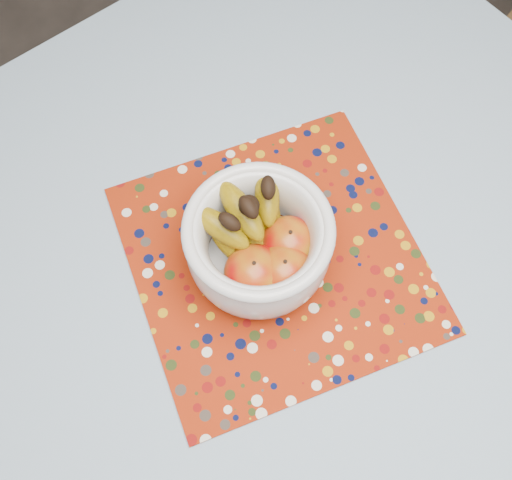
% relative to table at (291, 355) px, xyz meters
% --- Properties ---
extents(table, '(1.20, 1.20, 0.75)m').
position_rel_table_xyz_m(table, '(0.00, 0.00, 0.00)').
color(table, brown).
rests_on(table, ground).
extents(tablecloth, '(1.32, 1.32, 0.01)m').
position_rel_table_xyz_m(tablecloth, '(0.00, 0.00, 0.08)').
color(tablecloth, slate).
rests_on(tablecloth, table).
extents(placemat, '(0.49, 0.49, 0.00)m').
position_rel_table_xyz_m(placemat, '(0.06, 0.11, 0.09)').
color(placemat, maroon).
rests_on(placemat, tablecloth).
extents(fruit_bowl, '(0.21, 0.20, 0.15)m').
position_rel_table_xyz_m(fruit_bowl, '(0.03, 0.12, 0.16)').
color(fruit_bowl, silver).
rests_on(fruit_bowl, placemat).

